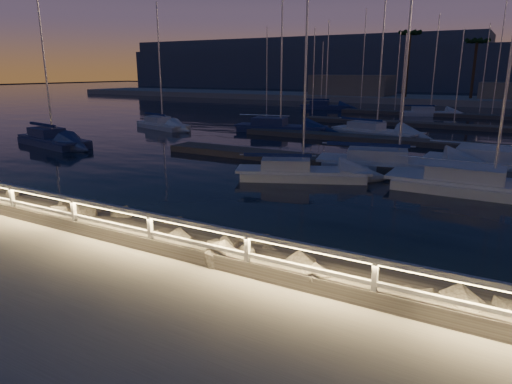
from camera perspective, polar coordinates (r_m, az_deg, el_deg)
ground at (r=13.32m, az=-16.12°, el=-6.20°), size 400.00×400.00×0.00m
harbor_water at (r=41.15m, az=16.82°, el=6.43°), size 400.00×440.00×0.60m
guard_rail at (r=13.11m, az=-16.58°, el=-2.97°), size 44.11×0.12×1.06m
riprap at (r=19.57m, az=-28.09°, el=-1.18°), size 24.55×2.83×1.40m
floating_docks at (r=42.32m, az=17.29°, el=7.39°), size 22.00×36.00×0.40m
far_shore at (r=83.20m, az=23.81°, el=10.68°), size 160.00×14.00×5.20m
palm_left at (r=82.50m, az=18.70°, el=17.99°), size 3.00×3.00×11.20m
palm_center at (r=81.93m, az=25.90°, el=16.39°), size 3.00×3.00×9.70m
distant_hills at (r=145.60m, az=17.97°, el=14.26°), size 230.00×37.50×18.00m
sailboat_a at (r=36.54m, az=-24.15°, el=6.05°), size 7.54×3.44×12.47m
sailboat_b at (r=22.94m, az=5.42°, el=2.61°), size 6.75×4.35×11.24m
sailboat_c at (r=27.78m, az=28.79°, el=3.09°), size 8.78×2.82×14.79m
sailboat_d at (r=22.50m, az=26.88°, el=0.89°), size 8.94×2.78×15.05m
sailboat_e at (r=44.11m, az=-11.71°, el=8.31°), size 6.79×3.66×11.20m
sailboat_g at (r=39.64m, az=14.57°, el=7.43°), size 7.97×4.09×13.03m
sailboat_h at (r=26.09m, az=16.82°, el=3.60°), size 8.99×4.45×14.66m
sailboat_j at (r=40.88m, az=2.79°, el=8.15°), size 8.35×3.75×13.76m
sailboat_m at (r=66.13m, az=8.54°, el=10.58°), size 7.25×3.37×11.98m
sailboat_n at (r=59.33m, az=20.76°, el=9.28°), size 7.00×4.20×11.56m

